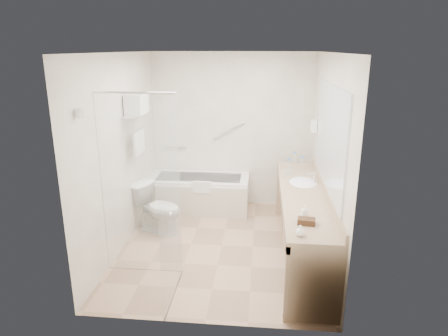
# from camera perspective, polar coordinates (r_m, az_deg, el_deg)

# --- Properties ---
(floor) EXTENTS (3.20, 3.20, 0.00)m
(floor) POSITION_cam_1_polar(r_m,az_deg,el_deg) (5.47, -0.31, -10.99)
(floor) COLOR tan
(floor) RESTS_ON ground
(ceiling) EXTENTS (2.60, 3.20, 0.10)m
(ceiling) POSITION_cam_1_polar(r_m,az_deg,el_deg) (4.84, -0.36, 16.19)
(ceiling) COLOR silver
(ceiling) RESTS_ON wall_back
(wall_back) EXTENTS (2.60, 0.10, 2.50)m
(wall_back) POSITION_cam_1_polar(r_m,az_deg,el_deg) (6.56, 1.11, 5.36)
(wall_back) COLOR white
(wall_back) RESTS_ON ground
(wall_front) EXTENTS (2.60, 0.10, 2.50)m
(wall_front) POSITION_cam_1_polar(r_m,az_deg,el_deg) (3.50, -3.05, -5.04)
(wall_front) COLOR white
(wall_front) RESTS_ON ground
(wall_left) EXTENTS (0.10, 3.20, 2.50)m
(wall_left) POSITION_cam_1_polar(r_m,az_deg,el_deg) (5.30, -14.46, 2.05)
(wall_left) COLOR white
(wall_left) RESTS_ON ground
(wall_right) EXTENTS (0.10, 3.20, 2.50)m
(wall_right) POSITION_cam_1_polar(r_m,az_deg,el_deg) (5.05, 14.50, 1.32)
(wall_right) COLOR white
(wall_right) RESTS_ON ground
(bathtub) EXTENTS (1.60, 0.73, 0.59)m
(bathtub) POSITION_cam_1_polar(r_m,az_deg,el_deg) (6.54, -3.56, -3.58)
(bathtub) COLOR white
(bathtub) RESTS_ON floor
(grab_bar_short) EXTENTS (0.40, 0.03, 0.03)m
(grab_bar_short) POSITION_cam_1_polar(r_m,az_deg,el_deg) (6.73, -7.03, 2.91)
(grab_bar_short) COLOR silver
(grab_bar_short) RESTS_ON wall_back
(grab_bar_long) EXTENTS (0.53, 0.03, 0.33)m
(grab_bar_long) POSITION_cam_1_polar(r_m,az_deg,el_deg) (6.53, 0.65, 5.30)
(grab_bar_long) COLOR silver
(grab_bar_long) RESTS_ON wall_back
(shower_enclosure) EXTENTS (0.96, 0.91, 2.11)m
(shower_enclosure) POSITION_cam_1_polar(r_m,az_deg,el_deg) (4.31, -10.00, -3.62)
(shower_enclosure) COLOR silver
(shower_enclosure) RESTS_ON floor
(towel_shelf) EXTENTS (0.24, 0.55, 0.81)m
(towel_shelf) POSITION_cam_1_polar(r_m,az_deg,el_deg) (5.49, -12.32, 8.05)
(towel_shelf) COLOR silver
(towel_shelf) RESTS_ON wall_left
(vanity_counter) EXTENTS (0.55, 2.70, 0.95)m
(vanity_counter) POSITION_cam_1_polar(r_m,az_deg,el_deg) (5.07, 11.15, -5.69)
(vanity_counter) COLOR tan
(vanity_counter) RESTS_ON floor
(sink) EXTENTS (0.40, 0.52, 0.14)m
(sink) POSITION_cam_1_polar(r_m,az_deg,el_deg) (5.38, 11.21, -2.31)
(sink) COLOR white
(sink) RESTS_ON vanity_counter
(faucet) EXTENTS (0.03, 0.03, 0.14)m
(faucet) POSITION_cam_1_polar(r_m,az_deg,el_deg) (5.36, 12.82, -1.23)
(faucet) COLOR silver
(faucet) RESTS_ON vanity_counter
(mirror) EXTENTS (0.02, 2.00, 1.20)m
(mirror) POSITION_cam_1_polar(r_m,az_deg,el_deg) (4.84, 14.90, 4.28)
(mirror) COLOR silver
(mirror) RESTS_ON wall_right
(hairdryer_unit) EXTENTS (0.08, 0.10, 0.18)m
(hairdryer_unit) POSITION_cam_1_polar(r_m,az_deg,el_deg) (6.01, 12.72, 5.83)
(hairdryer_unit) COLOR white
(hairdryer_unit) RESTS_ON wall_right
(toilet) EXTENTS (0.81, 0.64, 0.70)m
(toilet) POSITION_cam_1_polar(r_m,az_deg,el_deg) (5.81, -9.36, -5.73)
(toilet) COLOR white
(toilet) RESTS_ON floor
(amenity_basket) EXTENTS (0.19, 0.14, 0.06)m
(amenity_basket) POSITION_cam_1_polar(r_m,az_deg,el_deg) (4.13, 11.70, -7.45)
(amenity_basket) COLOR #442E18
(amenity_basket) RESTS_ON vanity_counter
(soap_bottle_a) EXTENTS (0.10, 0.13, 0.05)m
(soap_bottle_a) POSITION_cam_1_polar(r_m,az_deg,el_deg) (4.30, 11.35, -6.45)
(soap_bottle_a) COLOR white
(soap_bottle_a) RESTS_ON vanity_counter
(soap_bottle_b) EXTENTS (0.11, 0.13, 0.09)m
(soap_bottle_b) POSITION_cam_1_polar(r_m,az_deg,el_deg) (3.87, 10.81, -8.93)
(soap_bottle_b) COLOR white
(soap_bottle_b) RESTS_ON vanity_counter
(water_bottle_left) EXTENTS (0.06, 0.06, 0.20)m
(water_bottle_left) POSITION_cam_1_polar(r_m,az_deg,el_deg) (6.15, 10.07, 1.35)
(water_bottle_left) COLOR silver
(water_bottle_left) RESTS_ON vanity_counter
(water_bottle_mid) EXTENTS (0.06, 0.06, 0.20)m
(water_bottle_mid) POSITION_cam_1_polar(r_m,az_deg,el_deg) (5.90, 11.05, 0.64)
(water_bottle_mid) COLOR silver
(water_bottle_mid) RESTS_ON vanity_counter
(water_bottle_right) EXTENTS (0.06, 0.06, 0.21)m
(water_bottle_right) POSITION_cam_1_polar(r_m,az_deg,el_deg) (5.73, 9.18, 0.29)
(water_bottle_right) COLOR silver
(water_bottle_right) RESTS_ON vanity_counter
(drinking_glass_near) EXTENTS (0.07, 0.07, 0.08)m
(drinking_glass_near) POSITION_cam_1_polar(r_m,az_deg,el_deg) (5.58, 8.65, -0.71)
(drinking_glass_near) COLOR silver
(drinking_glass_near) RESTS_ON vanity_counter
(drinking_glass_far) EXTENTS (0.09, 0.09, 0.09)m
(drinking_glass_far) POSITION_cam_1_polar(r_m,az_deg,el_deg) (5.64, 9.32, -0.53)
(drinking_glass_far) COLOR silver
(drinking_glass_far) RESTS_ON vanity_counter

